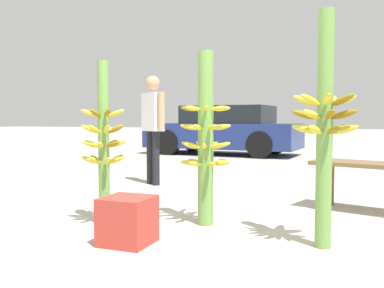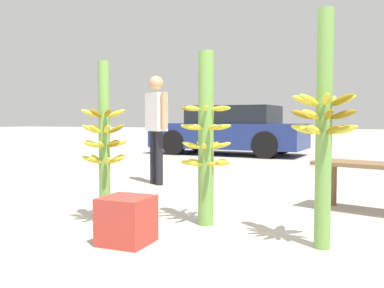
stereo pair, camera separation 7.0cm
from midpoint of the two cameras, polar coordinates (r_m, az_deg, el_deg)
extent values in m
plane|color=#B2AA9E|center=(3.47, -0.84, -12.46)|extent=(80.00, 80.00, 0.00)
cylinder|color=#6B9E47|center=(3.84, -12.21, 0.00)|extent=(0.10, 0.10, 1.45)
ellipsoid|color=gold|center=(3.79, -10.59, 4.05)|extent=(0.17, 0.07, 0.09)
ellipsoid|color=olive|center=(3.89, -10.72, 4.03)|extent=(0.11, 0.16, 0.09)
ellipsoid|color=olive|center=(3.95, -11.96, 4.01)|extent=(0.10, 0.17, 0.09)
ellipsoid|color=gold|center=(3.92, -13.41, 3.99)|extent=(0.17, 0.08, 0.09)
ellipsoid|color=gold|center=(3.83, -14.04, 4.00)|extent=(0.16, 0.13, 0.09)
ellipsoid|color=olive|center=(3.74, -13.32, 4.03)|extent=(0.05, 0.16, 0.09)
ellipsoid|color=olive|center=(3.72, -11.75, 4.06)|extent=(0.15, 0.14, 0.09)
ellipsoid|color=gold|center=(3.93, -13.25, 1.98)|extent=(0.17, 0.09, 0.10)
ellipsoid|color=gold|center=(3.84, -13.98, 1.94)|extent=(0.16, 0.12, 0.10)
ellipsoid|color=gold|center=(3.74, -13.40, 1.92)|extent=(0.06, 0.17, 0.10)
ellipsoid|color=gold|center=(3.72, -11.90, 1.93)|extent=(0.14, 0.14, 0.10)
ellipsoid|color=olive|center=(3.78, -10.66, 1.96)|extent=(0.17, 0.06, 0.10)
ellipsoid|color=gold|center=(3.88, -10.64, 2.00)|extent=(0.12, 0.16, 0.10)
ellipsoid|color=gold|center=(3.95, -11.79, 2.01)|extent=(0.09, 0.17, 0.10)
ellipsoid|color=gold|center=(3.84, -10.40, 0.04)|extent=(0.16, 0.13, 0.08)
ellipsoid|color=olive|center=(3.93, -11.11, 0.10)|extent=(0.06, 0.17, 0.08)
ellipsoid|color=gold|center=(3.96, -12.59, 0.11)|extent=(0.15, 0.14, 0.08)
ellipsoid|color=gold|center=(3.89, -13.81, 0.04)|extent=(0.17, 0.06, 0.08)
ellipsoid|color=gold|center=(3.79, -13.86, -0.05)|extent=(0.12, 0.16, 0.08)
ellipsoid|color=gold|center=(3.72, -12.62, -0.09)|extent=(0.10, 0.17, 0.08)
ellipsoid|color=olive|center=(3.74, -11.05, -0.05)|extent=(0.17, 0.09, 0.08)
ellipsoid|color=olive|center=(3.90, -10.61, -1.97)|extent=(0.12, 0.16, 0.10)
ellipsoid|color=gold|center=(3.96, -11.79, -1.90)|extent=(0.10, 0.17, 0.10)
ellipsoid|color=gold|center=(3.94, -13.25, -1.95)|extent=(0.17, 0.09, 0.10)
ellipsoid|color=gold|center=(3.85, -13.95, -2.08)|extent=(0.16, 0.12, 0.10)
ellipsoid|color=gold|center=(3.76, -13.31, -2.21)|extent=(0.06, 0.17, 0.10)
ellipsoid|color=gold|center=(3.73, -11.78, -2.22)|extent=(0.15, 0.14, 0.10)
ellipsoid|color=gold|center=(3.80, -10.57, -2.12)|extent=(0.17, 0.06, 0.10)
cylinder|color=#6B9E47|center=(3.78, 1.31, 0.71)|extent=(0.14, 0.14, 1.54)
ellipsoid|color=gold|center=(3.64, 1.38, 4.80)|extent=(0.10, 0.17, 0.06)
ellipsoid|color=gold|center=(3.70, 3.14, 4.77)|extent=(0.17, 0.09, 0.06)
ellipsoid|color=gold|center=(3.82, 3.45, 4.72)|extent=(0.16, 0.13, 0.06)
ellipsoid|color=gold|center=(3.92, 2.19, 4.69)|extent=(0.05, 0.17, 0.06)
ellipsoid|color=gold|center=(3.91, 0.32, 4.69)|extent=(0.15, 0.14, 0.06)
ellipsoid|color=olive|center=(3.81, -0.86, 4.73)|extent=(0.17, 0.07, 0.06)
ellipsoid|color=gold|center=(3.69, -0.43, 4.78)|extent=(0.12, 0.17, 0.06)
ellipsoid|color=gold|center=(3.65, 0.25, 2.23)|extent=(0.06, 0.17, 0.07)
ellipsoid|color=gold|center=(3.65, 2.24, 2.23)|extent=(0.15, 0.15, 0.07)
ellipsoid|color=gold|center=(3.75, 3.46, 2.25)|extent=(0.17, 0.06, 0.07)
ellipsoid|color=gold|center=(3.87, 3.04, 2.29)|extent=(0.13, 0.17, 0.07)
ellipsoid|color=gold|center=(3.93, 1.37, 2.30)|extent=(0.09, 0.17, 0.07)
ellipsoid|color=gold|center=(3.88, -0.33, 2.29)|extent=(0.17, 0.10, 0.07)
ellipsoid|color=gold|center=(3.76, -0.88, 2.26)|extent=(0.17, 0.12, 0.07)
ellipsoid|color=gold|center=(3.81, 3.46, -0.16)|extent=(0.17, 0.12, 0.08)
ellipsoid|color=gold|center=(3.91, 2.37, -0.06)|extent=(0.07, 0.17, 0.08)
ellipsoid|color=gold|center=(3.92, 0.54, -0.05)|extent=(0.14, 0.15, 0.08)
ellipsoid|color=gold|center=(3.83, -0.76, -0.13)|extent=(0.17, 0.05, 0.08)
ellipsoid|color=gold|center=(3.71, -0.55, -0.25)|extent=(0.13, 0.16, 0.08)
ellipsoid|color=gold|center=(3.64, 1.13, -0.31)|extent=(0.09, 0.17, 0.08)
ellipsoid|color=gold|center=(3.69, 2.95, -0.27)|extent=(0.17, 0.10, 0.08)
ellipsoid|color=gold|center=(3.91, -0.21, -2.35)|extent=(0.17, 0.11, 0.06)
ellipsoid|color=gold|center=(3.79, -0.91, -2.52)|extent=(0.17, 0.11, 0.06)
ellipsoid|color=gold|center=(3.68, 0.08, -2.70)|extent=(0.08, 0.17, 0.06)
ellipsoid|color=gold|center=(3.66, 2.05, -2.73)|extent=(0.14, 0.16, 0.06)
ellipsoid|color=gold|center=(3.75, 3.41, -2.58)|extent=(0.17, 0.04, 0.06)
ellipsoid|color=gold|center=(3.88, 3.14, -2.39)|extent=(0.14, 0.16, 0.06)
ellipsoid|color=gold|center=(3.95, 1.55, -2.29)|extent=(0.08, 0.17, 0.06)
cylinder|color=#6B9E47|center=(3.24, 16.67, 1.81)|extent=(0.12, 0.12, 1.73)
ellipsoid|color=gold|center=(3.28, 19.07, 5.51)|extent=(0.20, 0.12, 0.11)
ellipsoid|color=gold|center=(3.37, 17.55, 5.48)|extent=(0.10, 0.20, 0.11)
ellipsoid|color=gold|center=(3.36, 15.47, 5.52)|extent=(0.15, 0.18, 0.11)
ellipsoid|color=gold|center=(3.26, 14.26, 5.61)|extent=(0.19, 0.06, 0.11)
ellipsoid|color=gold|center=(3.14, 14.88, 5.69)|extent=(0.16, 0.18, 0.11)
ellipsoid|color=gold|center=(3.10, 16.99, 5.69)|extent=(0.08, 0.20, 0.11)
ellipsoid|color=olive|center=(3.16, 18.88, 5.61)|extent=(0.19, 0.13, 0.11)
ellipsoid|color=olive|center=(3.09, 17.33, 3.80)|extent=(0.11, 0.20, 0.10)
ellipsoid|color=olive|center=(3.18, 19.06, 3.75)|extent=(0.20, 0.11, 0.10)
ellipsoid|color=olive|center=(3.30, 18.93, 3.73)|extent=(0.19, 0.14, 0.10)
ellipsoid|color=gold|center=(3.37, 17.21, 3.75)|extent=(0.07, 0.20, 0.10)
ellipsoid|color=gold|center=(3.35, 15.13, 3.78)|extent=(0.17, 0.17, 0.10)
ellipsoid|color=olive|center=(3.24, 14.15, 3.82)|extent=(0.20, 0.07, 0.10)
ellipsoid|color=gold|center=(3.12, 15.08, 3.83)|extent=(0.15, 0.19, 0.10)
ellipsoid|color=gold|center=(3.33, 14.74, 1.95)|extent=(0.19, 0.15, 0.10)
ellipsoid|color=gold|center=(3.21, 14.16, 1.91)|extent=(0.20, 0.10, 0.10)
ellipsoid|color=gold|center=(3.11, 15.51, 1.85)|extent=(0.11, 0.20, 0.10)
ellipsoid|color=olive|center=(3.11, 17.81, 1.81)|extent=(0.14, 0.19, 0.10)
ellipsoid|color=gold|center=(3.21, 19.17, 1.82)|extent=(0.20, 0.08, 0.10)
ellipsoid|color=gold|center=(3.33, 18.61, 1.88)|extent=(0.17, 0.17, 0.10)
ellipsoid|color=gold|center=(3.38, 16.68, 1.94)|extent=(0.06, 0.20, 0.10)
cylinder|color=black|center=(6.12, -5.15, -1.90)|extent=(0.14, 0.14, 0.77)
cylinder|color=black|center=(6.26, -5.92, -1.79)|extent=(0.14, 0.14, 0.77)
cube|color=white|center=(6.17, -5.58, 4.28)|extent=(0.40, 0.34, 0.55)
cylinder|color=tan|center=(5.97, -4.47, 4.45)|extent=(0.12, 0.12, 0.52)
cylinder|color=tan|center=(6.37, -6.62, 4.37)|extent=(0.12, 0.12, 0.52)
sphere|color=tan|center=(6.19, -5.60, 8.09)|extent=(0.21, 0.21, 0.21)
cube|color=brown|center=(4.61, 23.01, -2.58)|extent=(1.32, 0.79, 0.04)
cylinder|color=brown|center=(4.95, 17.69, -5.06)|extent=(0.06, 0.06, 0.47)
cylinder|color=brown|center=(4.65, 16.29, -5.57)|extent=(0.06, 0.06, 0.47)
cube|color=navy|center=(11.49, 3.95, 1.13)|extent=(4.12, 1.93, 0.65)
cube|color=black|center=(11.42, 4.72, 3.91)|extent=(2.30, 1.68, 0.46)
cylinder|color=black|center=(11.33, -3.34, 0.21)|extent=(0.67, 0.24, 0.66)
cylinder|color=black|center=(12.68, -0.07, 0.55)|extent=(0.67, 0.24, 0.66)
cylinder|color=black|center=(10.37, 8.86, -0.11)|extent=(0.67, 0.24, 0.66)
cylinder|color=black|center=(11.84, 10.92, 0.29)|extent=(0.67, 0.24, 0.66)
cube|color=#B2382D|center=(3.32, -9.20, -10.03)|extent=(0.36, 0.36, 0.36)
camera|label=1|loc=(0.04, -90.55, -0.03)|focal=40.00mm
camera|label=2|loc=(0.04, 89.45, 0.03)|focal=40.00mm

